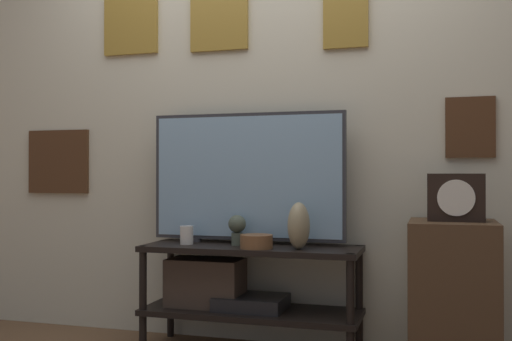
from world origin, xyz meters
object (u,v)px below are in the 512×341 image
vase_wide_bowl (256,242)px  mantel_clock (456,197)px  vase_urn_stoneware (299,226)px  television (247,177)px  candle_jar (187,235)px  decorative_bust (237,227)px

vase_wide_bowl → mantel_clock: size_ratio=0.64×
vase_urn_stoneware → vase_wide_bowl: size_ratio=1.41×
television → candle_jar: 0.45m
vase_urn_stoneware → candle_jar: 0.63m
television → vase_urn_stoneware: television is taller
candle_jar → decorative_bust: decorative_bust is taller
decorative_bust → mantel_clock: (1.10, -0.03, 0.17)m
vase_wide_bowl → candle_jar: size_ratio=1.69×
vase_wide_bowl → candle_jar: (-0.41, 0.07, 0.01)m
vase_urn_stoneware → candle_jar: bearing=176.6°
television → vase_urn_stoneware: (0.32, -0.16, -0.25)m
television → vase_urn_stoneware: size_ratio=4.57×
television → vase_urn_stoneware: bearing=-26.7°
mantel_clock → vase_wide_bowl: bearing=-175.9°
vase_wide_bowl → candle_jar: candle_jar is taller
candle_jar → mantel_clock: 1.39m
vase_urn_stoneware → mantel_clock: size_ratio=0.91×
vase_urn_stoneware → mantel_clock: mantel_clock is taller
vase_urn_stoneware → television: bearing=153.3°
vase_urn_stoneware → decorative_bust: 0.36m
television → mantel_clock: size_ratio=4.16×
television → candle_jar: (-0.30, -0.12, -0.31)m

